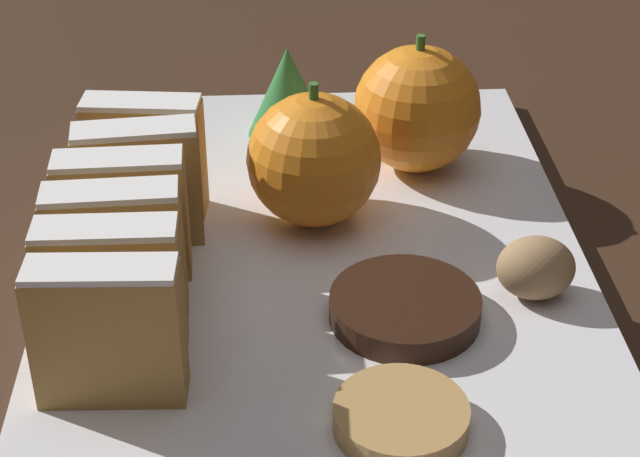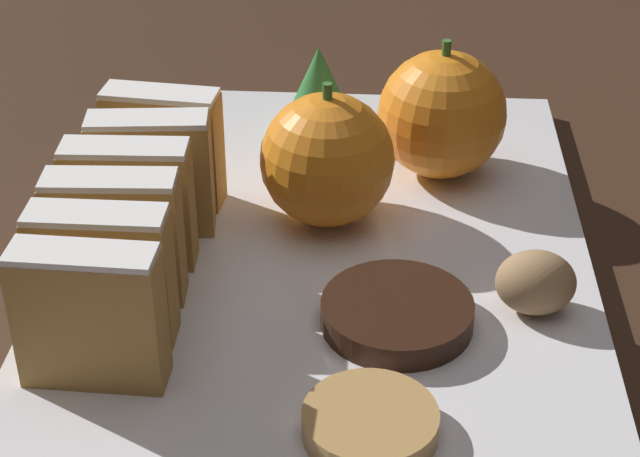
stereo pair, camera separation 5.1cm
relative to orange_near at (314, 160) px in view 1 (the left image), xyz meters
name	(u,v)px [view 1 (the left image)]	position (x,y,z in m)	size (l,w,h in m)	color
ground_plane	(320,300)	(0.00, -0.06, -0.05)	(6.00, 6.00, 0.00)	#382316
serving_platter	(320,290)	(0.00, -0.06, -0.04)	(0.27, 0.43, 0.01)	white
stollen_slice_front	(107,333)	(-0.09, -0.14, 0.00)	(0.06, 0.02, 0.07)	#B28442
stollen_slice_second	(111,290)	(-0.09, -0.11, 0.00)	(0.06, 0.02, 0.07)	#B28442
stollen_slice_third	(116,251)	(-0.09, -0.08, 0.00)	(0.06, 0.02, 0.07)	#B28442
stollen_slice_fourth	(123,217)	(-0.09, -0.05, 0.00)	(0.06, 0.02, 0.07)	#B28442
stollen_slice_fifth	(139,185)	(-0.09, -0.02, 0.00)	(0.06, 0.03, 0.07)	#B28442
stollen_slice_sixth	(145,156)	(-0.09, 0.01, 0.00)	(0.06, 0.03, 0.07)	#B28442
orange_near	(314,160)	(0.00, 0.00, 0.00)	(0.07, 0.07, 0.08)	orange
orange_far	(417,109)	(0.06, 0.06, 0.00)	(0.07, 0.07, 0.08)	orange
walnut	(536,268)	(0.10, -0.08, -0.02)	(0.04, 0.03, 0.03)	#9E7A51
chocolate_cookie	(405,308)	(0.04, -0.09, -0.03)	(0.07, 0.07, 0.01)	black
gingerbread_cookie	(401,418)	(0.03, -0.17, -0.03)	(0.06, 0.06, 0.01)	tan
evergreen_sprig	(288,92)	(-0.01, 0.10, -0.01)	(0.05, 0.05, 0.06)	#2D7538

